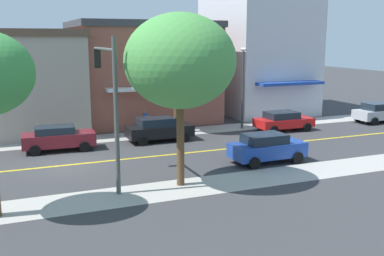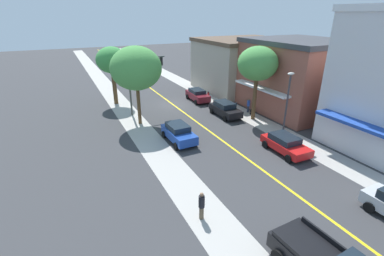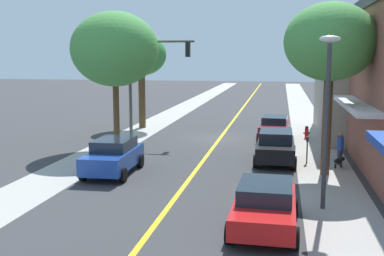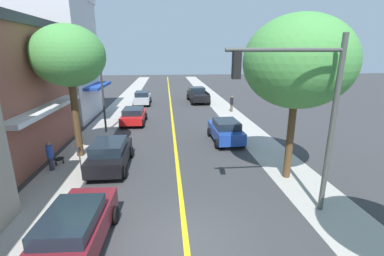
{
  "view_description": "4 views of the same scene",
  "coord_description": "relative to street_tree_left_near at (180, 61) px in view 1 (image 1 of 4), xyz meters",
  "views": [
    {
      "loc": [
        24.51,
        -2.99,
        6.7
      ],
      "look_at": [
        -0.01,
        7.17,
        1.48
      ],
      "focal_mm": 42.87,
      "sensor_mm": 36.0,
      "label": 1
    },
    {
      "loc": [
        12.25,
        30.71,
        10.63
      ],
      "look_at": [
        2.16,
        9.88,
        0.94
      ],
      "focal_mm": 25.73,
      "sensor_mm": 36.0,
      "label": 2
    },
    {
      "loc": [
        -3.83,
        30.11,
        5.34
      ],
      "look_at": [
        0.81,
        5.52,
        1.5
      ],
      "focal_mm": 44.16,
      "sensor_mm": 36.0,
      "label": 3
    },
    {
      "loc": [
        -0.54,
        -7.57,
        6.13
      ],
      "look_at": [
        1.1,
        9.01,
        1.39
      ],
      "focal_mm": 24.87,
      "sensor_mm": 36.0,
      "label": 4
    }
  ],
  "objects": [
    {
      "name": "ground_plane",
      "position": [
        -5.49,
        -4.32,
        -5.69
      ],
      "size": [
        140.0,
        140.0,
        0.0
      ],
      "primitive_type": "plane",
      "color": "#38383A"
    },
    {
      "name": "traffic_light_mast",
      "position": [
        -1.1,
        -2.95,
        -1.29
      ],
      "size": [
        4.23,
        0.32,
        6.78
      ],
      "rotation": [
        0.0,
        0.0,
        3.14
      ],
      "color": "#474C47",
      "rests_on": "ground"
    },
    {
      "name": "street_tree_right_corner",
      "position": [
        -11.38,
        4.08,
        0.21
      ],
      "size": [
        4.04,
        4.04,
        7.67
      ],
      "color": "brown",
      "rests_on": "ground"
    },
    {
      "name": "blue_sedan_right_curb",
      "position": [
        -1.89,
        5.78,
        -4.86
      ],
      "size": [
        2.09,
        4.17,
        1.59
      ],
      "rotation": [
        0.0,
        0.0,
        1.59
      ],
      "color": "#1E429E",
      "rests_on": "ground"
    },
    {
      "name": "sidewalk_left",
      "position": [
        -11.47,
        -4.32,
        -5.69
      ],
      "size": [
        2.62,
        126.0,
        0.01
      ],
      "primitive_type": "cube",
      "color": "#ADA8A0",
      "rests_on": "ground"
    },
    {
      "name": "pale_office_building",
      "position": [
        -17.83,
        3.4,
        -1.68
      ],
      "size": [
        10.59,
        11.05,
        8.01
      ],
      "rotation": [
        0.0,
        0.0,
        -1.57
      ],
      "color": "#935142",
      "rests_on": "ground"
    },
    {
      "name": "small_dog",
      "position": [
        -12.17,
        2.69,
        -5.36
      ],
      "size": [
        0.62,
        0.57,
        0.51
      ],
      "rotation": [
        0.0,
        0.0,
        3.86
      ],
      "color": "black",
      "rests_on": "ground"
    },
    {
      "name": "silver_sedan_left_curb",
      "position": [
        -8.9,
        20.71,
        -4.87
      ],
      "size": [
        2.02,
        4.39,
        1.59
      ],
      "rotation": [
        0.0,
        0.0,
        1.57
      ],
      "color": "#B7BABF",
      "rests_on": "ground"
    },
    {
      "name": "road_centerline_stripe",
      "position": [
        -5.49,
        -4.32,
        -5.69
      ],
      "size": [
        0.2,
        126.0,
        0.0
      ],
      "primitive_type": "cube",
      "color": "yellow",
      "rests_on": "ground"
    },
    {
      "name": "street_lamp",
      "position": [
        -10.88,
        9.16,
        -1.94
      ],
      "size": [
        0.7,
        0.36,
        6.02
      ],
      "color": "#38383D",
      "rests_on": "ground"
    },
    {
      "name": "brick_apartment_block",
      "position": [
        -17.83,
        14.43,
        -0.06
      ],
      "size": [
        10.97,
        8.0,
        11.25
      ],
      "rotation": [
        0.0,
        0.0,
        -1.57
      ],
      "color": "silver",
      "rests_on": "ground"
    },
    {
      "name": "street_tree_left_near",
      "position": [
        0.0,
        0.0,
        0.0
      ],
      "size": [
        4.98,
        4.98,
        7.83
      ],
      "color": "brown",
      "rests_on": "ground"
    },
    {
      "name": "tan_rowhouse",
      "position": [
        -17.84,
        -7.29,
        -2.03
      ],
      "size": [
        12.13,
        11.07,
        7.3
      ],
      "rotation": [
        0.0,
        0.0,
        -1.57
      ],
      "color": "#A39989",
      "rests_on": "ground"
    },
    {
      "name": "parking_meter",
      "position": [
        -10.7,
        1.84,
        -4.82
      ],
      "size": [
        0.12,
        0.18,
        1.33
      ],
      "color": "#4C4C51",
      "rests_on": "ground"
    },
    {
      "name": "maroon_sedan_left_curb",
      "position": [
        -8.98,
        -4.46,
        -4.89
      ],
      "size": [
        2.1,
        4.33,
        1.51
      ],
      "rotation": [
        0.0,
        0.0,
        1.53
      ],
      "color": "maroon",
      "rests_on": "ground"
    },
    {
      "name": "red_sedan_left_curb",
      "position": [
        -8.93,
        11.52,
        -4.94
      ],
      "size": [
        2.13,
        4.24,
        1.43
      ],
      "rotation": [
        0.0,
        0.0,
        1.55
      ],
      "color": "red",
      "rests_on": "ground"
    },
    {
      "name": "fire_hydrant",
      "position": [
        -11.04,
        -5.29,
        -5.28
      ],
      "size": [
        0.44,
        0.24,
        0.84
      ],
      "color": "red",
      "rests_on": "ground"
    },
    {
      "name": "black_sedan_left_curb",
      "position": [
        -9.13,
        1.99,
        -4.87
      ],
      "size": [
        2.05,
        4.3,
        1.58
      ],
      "rotation": [
        0.0,
        0.0,
        1.57
      ],
      "color": "black",
      "rests_on": "ground"
    },
    {
      "name": "sidewalk_right",
      "position": [
        0.5,
        -4.32,
        -5.69
      ],
      "size": [
        2.62,
        126.0,
        0.01
      ],
      "primitive_type": "cube",
      "color": "#ADA8A0",
      "rests_on": "ground"
    },
    {
      "name": "pedestrian_blue_shirt",
      "position": [
        -12.27,
        2.02,
        -4.85
      ],
      "size": [
        0.33,
        0.33,
        1.61
      ],
      "rotation": [
        0.0,
        0.0,
        1.53
      ],
      "color": "#33384C",
      "rests_on": "ground"
    }
  ]
}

